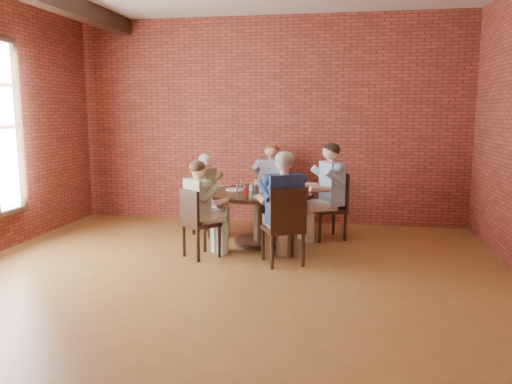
% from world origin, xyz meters
% --- Properties ---
extents(floor, '(7.00, 7.00, 0.00)m').
position_xyz_m(floor, '(0.00, 0.00, 0.00)').
color(floor, '#955E2E').
rests_on(floor, ground).
extents(wall_back, '(7.00, 0.00, 7.00)m').
position_xyz_m(wall_back, '(0.00, 3.50, 1.70)').
color(wall_back, maroon).
rests_on(wall_back, ground).
extents(dining_table, '(1.50, 1.50, 0.75)m').
position_xyz_m(dining_table, '(0.13, 2.00, 0.53)').
color(dining_table, black).
rests_on(dining_table, floor).
extents(chair_a, '(0.62, 0.62, 0.98)m').
position_xyz_m(chair_a, '(1.13, 2.50, 0.53)').
color(chair_a, black).
rests_on(chair_a, floor).
extents(diner_a, '(0.89, 0.83, 1.41)m').
position_xyz_m(diner_a, '(1.04, 2.45, 0.70)').
color(diner_a, teal).
rests_on(diner_a, floor).
extents(chair_b, '(0.44, 0.44, 0.95)m').
position_xyz_m(chair_b, '(0.11, 3.18, 0.51)').
color(chair_b, black).
rests_on(chair_b, floor).
extents(diner_b, '(0.55, 0.67, 1.35)m').
position_xyz_m(diner_b, '(0.11, 3.10, 0.68)').
color(diner_b, '#93A2BC').
rests_on(diner_b, floor).
extents(chair_c, '(0.50, 0.50, 0.88)m').
position_xyz_m(chair_c, '(-0.82, 2.46, 0.48)').
color(chair_c, black).
rests_on(chair_c, floor).
extents(diner_c, '(0.71, 0.66, 1.22)m').
position_xyz_m(diner_c, '(-0.76, 2.43, 0.61)').
color(diner_c, brown).
rests_on(diner_c, floor).
extents(chair_d, '(0.54, 0.54, 0.89)m').
position_xyz_m(chair_d, '(-0.56, 1.16, 0.49)').
color(chair_d, black).
rests_on(chair_d, floor).
extents(diner_d, '(0.74, 0.75, 1.25)m').
position_xyz_m(diner_d, '(-0.51, 1.22, 0.62)').
color(diner_d, gray).
rests_on(diner_d, floor).
extents(chair_e, '(0.60, 0.60, 0.96)m').
position_xyz_m(chair_e, '(0.59, 1.04, 0.52)').
color(chair_e, black).
rests_on(chair_e, floor).
extents(diner_e, '(0.80, 0.86, 1.38)m').
position_xyz_m(diner_e, '(0.55, 1.12, 0.69)').
color(diner_e, navy).
rests_on(diner_e, floor).
extents(plate_a, '(0.26, 0.26, 0.01)m').
position_xyz_m(plate_a, '(0.51, 2.17, 0.76)').
color(plate_a, white).
rests_on(plate_a, dining_table).
extents(plate_b, '(0.26, 0.26, 0.01)m').
position_xyz_m(plate_b, '(0.16, 2.46, 0.76)').
color(plate_b, white).
rests_on(plate_b, dining_table).
extents(plate_c, '(0.26, 0.26, 0.01)m').
position_xyz_m(plate_c, '(-0.26, 2.09, 0.76)').
color(plate_c, white).
rests_on(plate_c, dining_table).
extents(plate_d, '(0.26, 0.26, 0.01)m').
position_xyz_m(plate_d, '(0.22, 1.53, 0.76)').
color(plate_d, white).
rests_on(plate_d, dining_table).
extents(glass_a, '(0.07, 0.07, 0.14)m').
position_xyz_m(glass_a, '(0.39, 2.00, 0.82)').
color(glass_a, white).
rests_on(glass_a, dining_table).
extents(glass_b, '(0.07, 0.07, 0.14)m').
position_xyz_m(glass_b, '(0.21, 2.24, 0.82)').
color(glass_b, white).
rests_on(glass_b, dining_table).
extents(glass_c, '(0.07, 0.07, 0.14)m').
position_xyz_m(glass_c, '(-0.19, 2.28, 0.82)').
color(glass_c, white).
rests_on(glass_c, dining_table).
extents(glass_d, '(0.07, 0.07, 0.14)m').
position_xyz_m(glass_d, '(-0.01, 2.04, 0.82)').
color(glass_d, white).
rests_on(glass_d, dining_table).
extents(glass_e, '(0.07, 0.07, 0.14)m').
position_xyz_m(glass_e, '(-0.14, 1.81, 0.82)').
color(glass_e, white).
rests_on(glass_e, dining_table).
extents(glass_f, '(0.07, 0.07, 0.14)m').
position_xyz_m(glass_f, '(-0.02, 1.66, 0.82)').
color(glass_f, white).
rests_on(glass_f, dining_table).
extents(glass_g, '(0.07, 0.07, 0.14)m').
position_xyz_m(glass_g, '(0.16, 1.87, 0.82)').
color(glass_g, white).
rests_on(glass_g, dining_table).
extents(glass_h, '(0.07, 0.07, 0.14)m').
position_xyz_m(glass_h, '(0.44, 1.85, 0.82)').
color(glass_h, white).
rests_on(glass_h, dining_table).
extents(smartphone, '(0.13, 0.17, 0.01)m').
position_xyz_m(smartphone, '(0.65, 1.85, 0.75)').
color(smartphone, black).
rests_on(smartphone, dining_table).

